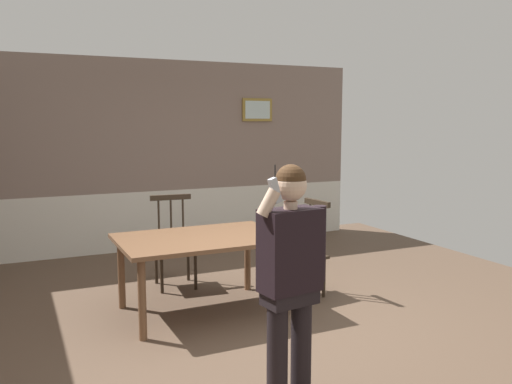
{
  "coord_description": "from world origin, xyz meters",
  "views": [
    {
      "loc": [
        -1.93,
        -4.15,
        1.87
      ],
      "look_at": [
        -0.31,
        -0.63,
        1.35
      ],
      "focal_mm": 37.38,
      "sensor_mm": 36.0,
      "label": 1
    }
  ],
  "objects_px": {
    "dining_table": "(201,245)",
    "chair_near_window": "(306,252)",
    "chair_by_doorway": "(174,245)",
    "person_figure": "(291,270)"
  },
  "relations": [
    {
      "from": "dining_table",
      "to": "chair_near_window",
      "type": "distance_m",
      "value": 1.2
    },
    {
      "from": "chair_by_doorway",
      "to": "dining_table",
      "type": "bearing_deg",
      "value": 95.47
    },
    {
      "from": "person_figure",
      "to": "dining_table",
      "type": "bearing_deg",
      "value": -98.68
    },
    {
      "from": "dining_table",
      "to": "person_figure",
      "type": "bearing_deg",
      "value": -90.53
    },
    {
      "from": "person_figure",
      "to": "chair_by_doorway",
      "type": "bearing_deg",
      "value": -98.37
    },
    {
      "from": "chair_near_window",
      "to": "chair_by_doorway",
      "type": "distance_m",
      "value": 1.5
    },
    {
      "from": "chair_near_window",
      "to": "chair_by_doorway",
      "type": "xyz_separation_m",
      "value": [
        -1.19,
        0.91,
        -0.0
      ]
    },
    {
      "from": "dining_table",
      "to": "chair_near_window",
      "type": "relative_size",
      "value": 1.56
    },
    {
      "from": "dining_table",
      "to": "chair_by_doorway",
      "type": "relative_size",
      "value": 1.56
    },
    {
      "from": "chair_by_doorway",
      "to": "chair_near_window",
      "type": "bearing_deg",
      "value": 147.55
    }
  ]
}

